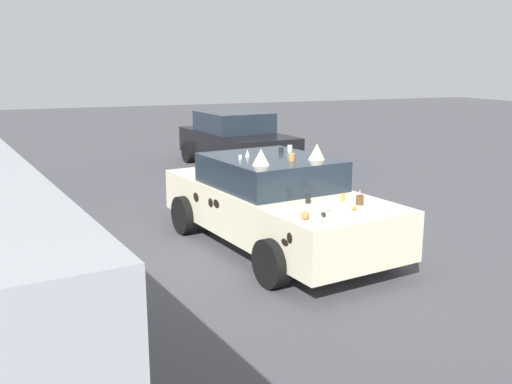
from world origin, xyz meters
name	(u,v)px	position (x,y,z in m)	size (l,w,h in m)	color
ground_plane	(274,247)	(0.00, 0.00, 0.00)	(60.00, 60.00, 0.00)	#47474C
art_car_decorated	(273,202)	(0.02, 0.00, 0.71)	(4.60, 2.51, 1.63)	beige
parked_sedan_behind_left	(236,140)	(6.81, -1.87, 0.74)	(4.21, 2.36, 1.48)	black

